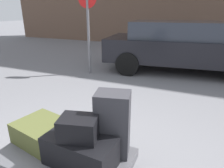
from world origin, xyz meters
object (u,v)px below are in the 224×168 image
(no_parking_sign, at_px, (88,23))
(duffel_bag_black_topmost_pile, at_px, (79,128))
(suitcase_olive_stacked_top, at_px, (44,132))
(suitcase_charcoal_rear_right, at_px, (113,124))
(parked_car, at_px, (181,45))
(luggage_cart, at_px, (66,160))
(duffel_bag_black_center, at_px, (80,151))

(no_parking_sign, bearing_deg, duffel_bag_black_topmost_pile, -61.95)
(suitcase_olive_stacked_top, relative_size, suitcase_charcoal_rear_right, 0.90)
(parked_car, bearing_deg, luggage_cart, -97.10)
(parked_car, height_order, no_parking_sign, no_parking_sign)
(suitcase_charcoal_rear_right, distance_m, parked_car, 4.58)
(luggage_cart, relative_size, duffel_bag_black_center, 2.00)
(duffel_bag_black_center, distance_m, duffel_bag_black_topmost_pile, 0.24)
(luggage_cart, xyz_separation_m, suitcase_charcoal_rear_right, (0.43, 0.22, 0.40))
(suitcase_olive_stacked_top, bearing_deg, luggage_cart, -3.64)
(luggage_cart, relative_size, suitcase_olive_stacked_top, 2.26)
(suitcase_olive_stacked_top, relative_size, no_parking_sign, 0.26)
(duffel_bag_black_center, xyz_separation_m, suitcase_olive_stacked_top, (-0.55, 0.14, -0.03))
(suitcase_charcoal_rear_right, relative_size, duffel_bag_black_topmost_pile, 1.97)
(luggage_cart, bearing_deg, duffel_bag_black_topmost_pile, -13.97)
(luggage_cart, bearing_deg, parked_car, 82.90)
(duffel_bag_black_center, relative_size, parked_car, 0.15)
(parked_car, xyz_separation_m, no_parking_sign, (-2.31, -1.24, 0.64))
(duffel_bag_black_topmost_pile, distance_m, no_parking_sign, 4.15)
(parked_car, bearing_deg, duffel_bag_black_center, -94.46)
(duffel_bag_black_topmost_pile, relative_size, parked_car, 0.07)
(duffel_bag_black_topmost_pile, bearing_deg, no_parking_sign, 103.53)
(duffel_bag_black_center, bearing_deg, parked_car, 89.03)
(duffel_bag_black_center, height_order, duffel_bag_black_topmost_pile, duffel_bag_black_topmost_pile)
(suitcase_charcoal_rear_right, distance_m, duffel_bag_black_topmost_pile, 0.35)
(suitcase_charcoal_rear_right, relative_size, no_parking_sign, 0.29)
(duffel_bag_black_center, xyz_separation_m, no_parking_sign, (-1.93, 3.61, 0.92))
(parked_car, distance_m, no_parking_sign, 2.69)
(suitcase_olive_stacked_top, distance_m, no_parking_sign, 3.85)
(duffel_bag_black_center, relative_size, suitcase_charcoal_rear_right, 1.01)
(luggage_cart, xyz_separation_m, parked_car, (0.60, 4.80, 0.49))
(suitcase_olive_stacked_top, height_order, parked_car, parked_car)
(luggage_cart, bearing_deg, duffel_bag_black_center, -13.97)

